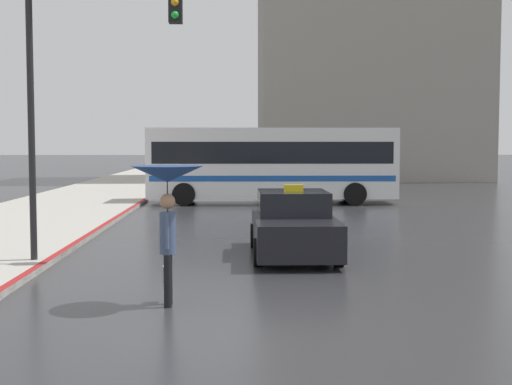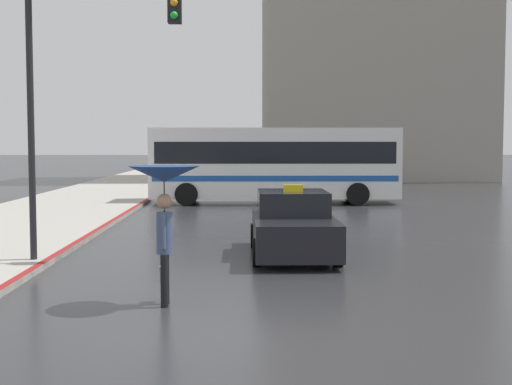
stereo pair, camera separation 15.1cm
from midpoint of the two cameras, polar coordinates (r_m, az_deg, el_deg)
ground_plane at (r=9.78m, az=-1.17°, el=-11.43°), size 300.00×300.00×0.00m
taxi at (r=16.45m, az=2.74°, el=-2.71°), size 1.91×4.41×1.65m
city_bus at (r=30.72m, az=1.11°, el=2.48°), size 10.58×2.76×3.24m
pedestrian_with_umbrella at (r=11.35m, az=-7.48°, el=0.27°), size 1.14×1.14×2.24m
traffic_light at (r=15.50m, az=-13.56°, el=10.00°), size 3.24×0.38×6.19m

